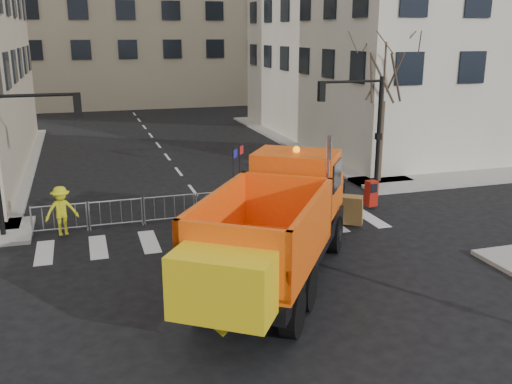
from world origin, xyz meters
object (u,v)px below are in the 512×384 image
object	(u,v)px
cop_a	(326,195)
cop_c	(340,198)
plow_truck	(276,224)
worker	(62,211)
newspaper_box	(371,193)
cop_b	(304,199)

from	to	relation	value
cop_a	cop_c	distance (m)	0.70
plow_truck	worker	world-z (taller)	plow_truck
cop_a	cop_c	size ratio (longest dim) A/B	0.96
worker	newspaper_box	size ratio (longest dim) A/B	1.67
cop_a	cop_c	world-z (taller)	cop_c
plow_truck	cop_b	size ratio (longest dim) A/B	6.44
cop_b	worker	distance (m)	9.30
cop_a	worker	bearing A→B (deg)	-47.85
plow_truck	cop_a	bearing A→B (deg)	-1.98
cop_a	cop_c	xyz separation A→B (m)	(0.29, -0.64, 0.05)
cop_c	plow_truck	bearing A→B (deg)	-1.25
worker	cop_b	bearing A→B (deg)	-13.49
newspaper_box	cop_c	bearing A→B (deg)	-159.41
cop_b	cop_c	world-z (taller)	cop_c
cop_c	worker	bearing A→B (deg)	-56.33
cop_b	worker	xyz separation A→B (m)	(-9.28, 0.57, 0.22)
cop_c	cop_a	bearing A→B (deg)	-114.78
plow_truck	cop_a	world-z (taller)	plow_truck
newspaper_box	cop_a	bearing A→B (deg)	-175.93
plow_truck	newspaper_box	size ratio (longest dim) A/B	9.94
cop_a	newspaper_box	distance (m)	2.47
cop_c	cop_b	bearing A→B (deg)	-80.71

